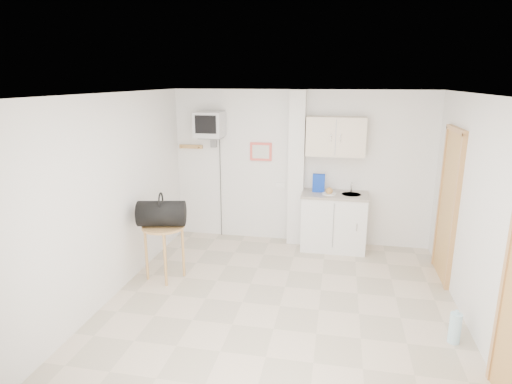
% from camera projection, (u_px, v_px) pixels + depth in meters
% --- Properties ---
extents(ground, '(4.50, 4.50, 0.00)m').
position_uv_depth(ground, '(280.00, 306.00, 5.16)').
color(ground, beige).
rests_on(ground, ground).
extents(room_envelope, '(4.24, 4.54, 2.55)m').
position_uv_depth(room_envelope, '(304.00, 182.00, 4.81)').
color(room_envelope, white).
rests_on(room_envelope, ground).
extents(kitchenette, '(1.03, 0.58, 2.10)m').
position_uv_depth(kitchenette, '(334.00, 200.00, 6.75)').
color(kitchenette, silver).
rests_on(kitchenette, ground).
extents(crt_television, '(0.44, 0.45, 2.15)m').
position_uv_depth(crt_television, '(210.00, 125.00, 6.86)').
color(crt_television, slate).
rests_on(crt_television, ground).
extents(round_table, '(0.57, 0.57, 0.76)m').
position_uv_depth(round_table, '(164.00, 234.00, 5.75)').
color(round_table, '#AC7B40').
rests_on(round_table, ground).
extents(duffel_bag, '(0.68, 0.46, 0.46)m').
position_uv_depth(duffel_bag, '(161.00, 213.00, 5.68)').
color(duffel_bag, black).
rests_on(duffel_bag, round_table).
extents(water_bottle, '(0.12, 0.12, 0.37)m').
position_uv_depth(water_bottle, '(455.00, 328.00, 4.42)').
color(water_bottle, '#AAD6E8').
rests_on(water_bottle, ground).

